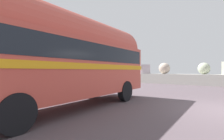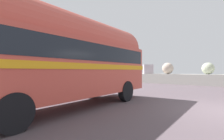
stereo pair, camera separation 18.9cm
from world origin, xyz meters
name	(u,v)px [view 2 (the right image)]	position (x,y,z in m)	size (l,w,h in m)	color
vintage_coach	(68,56)	(-5.19, -3.18, 2.05)	(3.00, 8.73, 3.70)	black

